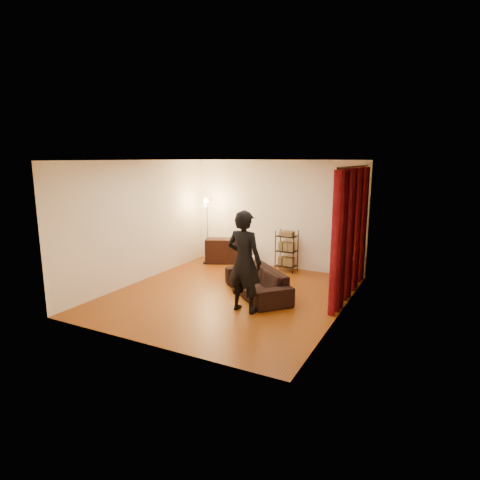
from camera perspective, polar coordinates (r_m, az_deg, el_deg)
The scene contains 14 objects.
floor at distance 8.26m, azimuth -1.59°, elevation -7.81°, with size 5.00×5.00×0.00m, color #8B4111.
ceiling at distance 7.79m, azimuth -1.70°, elevation 11.28°, with size 5.00×5.00×0.00m, color white.
wall_back at distance 10.14m, azimuth 5.22°, elevation 3.66°, with size 5.00×5.00×0.00m, color white.
wall_front at distance 5.90m, azimuth -13.48°, elevation -2.39°, with size 5.00×5.00×0.00m, color white.
wall_left at distance 9.20m, azimuth -14.01°, elevation 2.54°, with size 5.00×5.00×0.00m, color white.
wall_right at distance 7.12m, azimuth 14.42°, elevation -0.06°, with size 5.00×5.00×0.00m, color white.
curtain_rod at distance 8.10m, azimuth 16.00°, elevation 10.01°, with size 0.04×0.04×2.65m, color black.
curtain at distance 8.24m, azimuth 15.36°, elevation 0.91°, with size 0.22×2.65×2.55m, color maroon, non-canonical shape.
sofa at distance 8.19m, azimuth 2.43°, elevation -5.95°, with size 1.89×0.74×0.55m, color black.
person at distance 7.15m, azimuth 0.60°, elevation -3.10°, with size 0.68×0.45×1.86m, color black.
media_cabinet at distance 10.64m, azimuth -1.91°, elevation -1.56°, with size 1.11×0.41×0.65m, color black.
storage_boxes at distance 10.29m, azimuth 1.18°, elevation -2.99°, with size 0.37×0.29×0.30m, color white, non-canonical shape.
wire_shelf at distance 9.87m, azimuth 6.65°, elevation -1.56°, with size 0.46×0.32×1.02m, color black, non-canonical shape.
floor_lamp at distance 10.50m, azimuth -4.65°, elevation 1.39°, with size 0.32×0.32×1.78m, color silver, non-canonical shape.
Camera 1 is at (3.77, -6.81, 2.74)m, focal length 30.00 mm.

